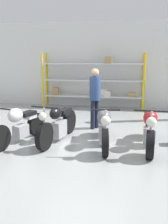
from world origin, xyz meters
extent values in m
plane|color=#9EA3A0|center=(0.00, 0.00, 0.00)|extent=(30.00, 30.00, 0.00)
cube|color=white|center=(0.00, 4.83, 1.80)|extent=(30.00, 0.08, 3.60)
cylinder|color=yellow|center=(-2.42, 4.19, 1.14)|extent=(0.08, 0.08, 2.29)
cylinder|color=yellow|center=(1.80, 4.19, 1.14)|extent=(0.08, 0.08, 2.29)
cylinder|color=yellow|center=(-2.42, 4.74, 1.14)|extent=(0.08, 0.08, 2.29)
cylinder|color=yellow|center=(1.80, 4.74, 1.14)|extent=(0.08, 0.08, 2.29)
cube|color=silver|center=(-0.31, 4.47, 0.49)|extent=(4.21, 0.55, 0.05)
cube|color=silver|center=(-0.31, 4.47, 1.17)|extent=(4.21, 0.55, 0.05)
cube|color=silver|center=(-0.31, 4.47, 1.85)|extent=(4.21, 0.55, 0.05)
cube|color=#A87F51|center=(-1.92, 4.44, 0.67)|extent=(0.27, 0.26, 0.31)
cube|color=silver|center=(0.35, 4.37, 0.63)|extent=(0.26, 0.33, 0.23)
cube|color=tan|center=(0.36, 4.38, 2.01)|extent=(0.30, 0.28, 0.27)
cube|color=silver|center=(0.18, 4.44, 0.66)|extent=(0.28, 0.28, 0.29)
cube|color=tan|center=(1.35, 4.41, 0.60)|extent=(0.29, 0.23, 0.16)
cylinder|color=black|center=(-1.35, 0.39, 0.31)|extent=(0.30, 0.64, 0.63)
cube|color=#ADADB2|center=(-1.54, -0.23, 0.28)|extent=(0.34, 0.44, 0.32)
ellipsoid|color=silver|center=(-1.59, -0.39, 0.73)|extent=(0.41, 0.51, 0.35)
cube|color=black|center=(-1.45, 0.07, 0.68)|extent=(0.37, 0.53, 0.10)
cube|color=silver|center=(-1.42, 0.16, 0.59)|extent=(0.30, 0.38, 0.12)
cylinder|color=black|center=(-0.75, -0.70, 0.33)|extent=(0.25, 0.68, 0.67)
cylinder|color=black|center=(-0.48, 0.72, 0.33)|extent=(0.25, 0.68, 0.67)
cube|color=#ADADB2|center=(-0.61, 0.06, 0.30)|extent=(0.32, 0.54, 0.42)
ellipsoid|color=black|center=(-0.64, -0.11, 0.76)|extent=(0.34, 0.50, 0.31)
cube|color=black|center=(-0.54, 0.40, 0.71)|extent=(0.31, 0.56, 0.10)
cube|color=black|center=(-0.53, 0.47, 0.62)|extent=(0.25, 0.40, 0.12)
cylinder|color=#ADADB2|center=(-0.75, -0.68, 0.67)|extent=(0.06, 0.06, 0.68)
sphere|color=silver|center=(-0.76, -0.75, 0.82)|extent=(0.19, 0.19, 0.19)
cylinder|color=black|center=(-0.74, -0.65, 1.02)|extent=(0.69, 0.17, 0.04)
cylinder|color=black|center=(0.67, -0.84, 0.31)|extent=(0.21, 0.64, 0.63)
cylinder|color=black|center=(0.47, 0.59, 0.31)|extent=(0.21, 0.64, 0.63)
cube|color=#ADADB2|center=(0.57, -0.08, 0.28)|extent=(0.29, 0.53, 0.42)
ellipsoid|color=slate|center=(0.59, -0.25, 0.74)|extent=(0.40, 0.57, 0.39)
cube|color=black|center=(0.51, 0.32, 0.69)|extent=(0.35, 0.61, 0.10)
cube|color=slate|center=(0.51, 0.34, 0.60)|extent=(0.28, 0.43, 0.12)
cylinder|color=#ADADB2|center=(0.67, -0.82, 0.68)|extent=(0.06, 0.06, 0.72)
sphere|color=silver|center=(0.68, -0.89, 0.82)|extent=(0.21, 0.21, 0.21)
cylinder|color=black|center=(0.67, -0.79, 1.04)|extent=(0.62, 0.12, 0.04)
cylinder|color=black|center=(1.63, -0.81, 0.32)|extent=(0.20, 0.64, 0.63)
cylinder|color=black|center=(1.72, 0.65, 0.32)|extent=(0.20, 0.64, 0.63)
cube|color=#ADADB2|center=(1.68, -0.03, 0.28)|extent=(0.30, 0.41, 0.33)
ellipsoid|color=#B2191E|center=(1.67, -0.20, 0.75)|extent=(0.35, 0.48, 0.38)
cube|color=black|center=(1.70, 0.31, 0.69)|extent=(0.30, 0.53, 0.10)
cube|color=#B2191E|center=(1.71, 0.39, 0.60)|extent=(0.25, 0.37, 0.12)
cylinder|color=#ADADB2|center=(1.63, -0.79, 0.68)|extent=(0.05, 0.05, 0.72)
sphere|color=silver|center=(1.63, -0.86, 0.82)|extent=(0.22, 0.22, 0.22)
cylinder|color=black|center=(1.63, -0.76, 1.04)|extent=(0.75, 0.09, 0.04)
cylinder|color=#1E2338|center=(0.23, 1.36, 0.44)|extent=(0.13, 0.13, 0.88)
cylinder|color=#1E2338|center=(0.13, 1.22, 0.44)|extent=(0.13, 0.13, 0.88)
cylinder|color=navy|center=(0.18, 1.29, 1.22)|extent=(0.45, 0.45, 0.69)
sphere|color=tan|center=(0.18, 1.29, 1.69)|extent=(0.24, 0.24, 0.24)
camera|label=1|loc=(1.06, -6.01, 2.16)|focal=40.00mm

